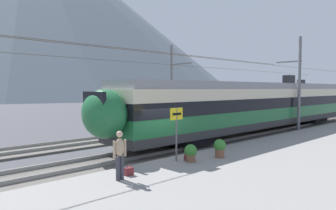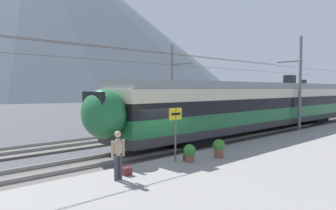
{
  "view_description": "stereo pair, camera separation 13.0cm",
  "coord_description": "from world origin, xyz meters",
  "px_view_note": "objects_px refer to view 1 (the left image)",
  "views": [
    {
      "loc": [
        -9.77,
        -11.09,
        3.43
      ],
      "look_at": [
        3.8,
        3.26,
        2.38
      ],
      "focal_mm": 33.22,
      "sensor_mm": 36.0,
      "label": 1
    },
    {
      "loc": [
        -9.67,
        -11.18,
        3.43
      ],
      "look_at": [
        3.8,
        3.26,
        2.38
      ],
      "focal_mm": 33.22,
      "sensor_mm": 36.0,
      "label": 2
    }
  ],
  "objects_px": {
    "train_near_platform": "(260,104)",
    "potted_plant_by_shelter": "(220,147)",
    "catenary_mast_mid": "(298,83)",
    "handbag_beside_passenger": "(129,171)",
    "catenary_mast_far_side": "(173,84)",
    "handbag_near_sign": "(188,157)",
    "train_far_track": "(282,99)",
    "potted_plant_platform_edge": "(191,152)",
    "passenger_walking": "(120,153)",
    "platform_sign": "(176,122)"
  },
  "relations": [
    {
      "from": "train_near_platform",
      "to": "catenary_mast_mid",
      "type": "xyz_separation_m",
      "value": [
        2.74,
        -1.61,
        1.64
      ]
    },
    {
      "from": "potted_plant_by_shelter",
      "to": "platform_sign",
      "type": "bearing_deg",
      "value": 156.39
    },
    {
      "from": "handbag_beside_passenger",
      "to": "handbag_near_sign",
      "type": "bearing_deg",
      "value": 2.46
    },
    {
      "from": "train_near_platform",
      "to": "catenary_mast_far_side",
      "type": "distance_m",
      "value": 7.66
    },
    {
      "from": "handbag_near_sign",
      "to": "potted_plant_by_shelter",
      "type": "height_order",
      "value": "potted_plant_by_shelter"
    },
    {
      "from": "train_near_platform",
      "to": "platform_sign",
      "type": "distance_m",
      "value": 12.0
    },
    {
      "from": "train_near_platform",
      "to": "passenger_walking",
      "type": "relative_size",
      "value": 16.86
    },
    {
      "from": "catenary_mast_mid",
      "to": "handbag_beside_passenger",
      "type": "height_order",
      "value": "catenary_mast_mid"
    },
    {
      "from": "catenary_mast_mid",
      "to": "potted_plant_platform_edge",
      "type": "xyz_separation_m",
      "value": [
        -14.01,
        -1.68,
        -3.15
      ]
    },
    {
      "from": "train_far_track",
      "to": "platform_sign",
      "type": "relative_size",
      "value": 13.59
    },
    {
      "from": "train_near_platform",
      "to": "passenger_walking",
      "type": "distance_m",
      "value": 15.45
    },
    {
      "from": "passenger_walking",
      "to": "potted_plant_by_shelter",
      "type": "xyz_separation_m",
      "value": [
        5.3,
        -0.21,
        -0.47
      ]
    },
    {
      "from": "potted_plant_by_shelter",
      "to": "handbag_beside_passenger",
      "type": "bearing_deg",
      "value": 174.36
    },
    {
      "from": "platform_sign",
      "to": "potted_plant_platform_edge",
      "type": "bearing_deg",
      "value": -50.47
    },
    {
      "from": "handbag_beside_passenger",
      "to": "potted_plant_platform_edge",
      "type": "distance_m",
      "value": 3.2
    },
    {
      "from": "passenger_walking",
      "to": "catenary_mast_mid",
      "type": "bearing_deg",
      "value": 5.93
    },
    {
      "from": "handbag_beside_passenger",
      "to": "potted_plant_platform_edge",
      "type": "height_order",
      "value": "potted_plant_platform_edge"
    },
    {
      "from": "catenary_mast_far_side",
      "to": "handbag_near_sign",
      "type": "relative_size",
      "value": 118.4
    },
    {
      "from": "train_far_track",
      "to": "potted_plant_platform_edge",
      "type": "distance_m",
      "value": 26.56
    },
    {
      "from": "train_far_track",
      "to": "catenary_mast_mid",
      "type": "bearing_deg",
      "value": -148.81
    },
    {
      "from": "catenary_mast_mid",
      "to": "platform_sign",
      "type": "xyz_separation_m",
      "value": [
        -14.4,
        -1.2,
        -1.88
      ]
    },
    {
      "from": "platform_sign",
      "to": "handbag_beside_passenger",
      "type": "distance_m",
      "value": 3.21
    },
    {
      "from": "handbag_beside_passenger",
      "to": "potted_plant_by_shelter",
      "type": "relative_size",
      "value": 0.49
    },
    {
      "from": "passenger_walking",
      "to": "potted_plant_by_shelter",
      "type": "height_order",
      "value": "passenger_walking"
    },
    {
      "from": "catenary_mast_mid",
      "to": "potted_plant_by_shelter",
      "type": "distance_m",
      "value": 13.0
    },
    {
      "from": "passenger_walking",
      "to": "train_far_track",
      "type": "bearing_deg",
      "value": 16.54
    },
    {
      "from": "train_near_platform",
      "to": "platform_sign",
      "type": "xyz_separation_m",
      "value": [
        -11.66,
        -2.81,
        -0.25
      ]
    },
    {
      "from": "train_far_track",
      "to": "potted_plant_platform_edge",
      "type": "bearing_deg",
      "value": -161.49
    },
    {
      "from": "train_far_track",
      "to": "catenary_mast_mid",
      "type": "distance_m",
      "value": 13.12
    },
    {
      "from": "handbag_beside_passenger",
      "to": "passenger_walking",
      "type": "bearing_deg",
      "value": -155.19
    },
    {
      "from": "catenary_mast_mid",
      "to": "passenger_walking",
      "type": "bearing_deg",
      "value": -174.07
    },
    {
      "from": "train_far_track",
      "to": "handbag_near_sign",
      "type": "xyz_separation_m",
      "value": [
        -25.06,
        -8.18,
        -1.79
      ]
    },
    {
      "from": "handbag_near_sign",
      "to": "catenary_mast_mid",
      "type": "bearing_deg",
      "value": 5.91
    },
    {
      "from": "train_near_platform",
      "to": "catenary_mast_far_side",
      "type": "bearing_deg",
      "value": 106.5
    },
    {
      "from": "train_near_platform",
      "to": "potted_plant_by_shelter",
      "type": "xyz_separation_m",
      "value": [
        -9.73,
        -3.66,
        -1.45
      ]
    },
    {
      "from": "train_far_track",
      "to": "handbag_beside_passenger",
      "type": "relative_size",
      "value": 75.69
    },
    {
      "from": "catenary_mast_mid",
      "to": "train_far_track",
      "type": "bearing_deg",
      "value": 31.19
    },
    {
      "from": "potted_plant_by_shelter",
      "to": "passenger_walking",
      "type": "bearing_deg",
      "value": 177.77
    },
    {
      "from": "handbag_beside_passenger",
      "to": "handbag_near_sign",
      "type": "xyz_separation_m",
      "value": [
        3.27,
        0.14,
        -0.01
      ]
    },
    {
      "from": "catenary_mast_far_side",
      "to": "platform_sign",
      "type": "height_order",
      "value": "catenary_mast_far_side"
    },
    {
      "from": "train_far_track",
      "to": "potted_plant_platform_edge",
      "type": "relative_size",
      "value": 42.09
    },
    {
      "from": "catenary_mast_far_side",
      "to": "handbag_near_sign",
      "type": "height_order",
      "value": "catenary_mast_far_side"
    },
    {
      "from": "passenger_walking",
      "to": "handbag_near_sign",
      "type": "distance_m",
      "value": 3.94
    },
    {
      "from": "train_near_platform",
      "to": "potted_plant_by_shelter",
      "type": "height_order",
      "value": "train_near_platform"
    },
    {
      "from": "train_near_platform",
      "to": "passenger_walking",
      "type": "height_order",
      "value": "train_near_platform"
    },
    {
      "from": "catenary_mast_far_side",
      "to": "train_near_platform",
      "type": "bearing_deg",
      "value": -73.5
    },
    {
      "from": "catenary_mast_mid",
      "to": "potted_plant_by_shelter",
      "type": "height_order",
      "value": "catenary_mast_mid"
    },
    {
      "from": "catenary_mast_mid",
      "to": "handbag_near_sign",
      "type": "height_order",
      "value": "catenary_mast_mid"
    },
    {
      "from": "handbag_beside_passenger",
      "to": "potted_plant_platform_edge",
      "type": "xyz_separation_m",
      "value": [
        3.19,
        -0.1,
        0.27
      ]
    },
    {
      "from": "catenary_mast_mid",
      "to": "catenary_mast_far_side",
      "type": "bearing_deg",
      "value": 118.96
    }
  ]
}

